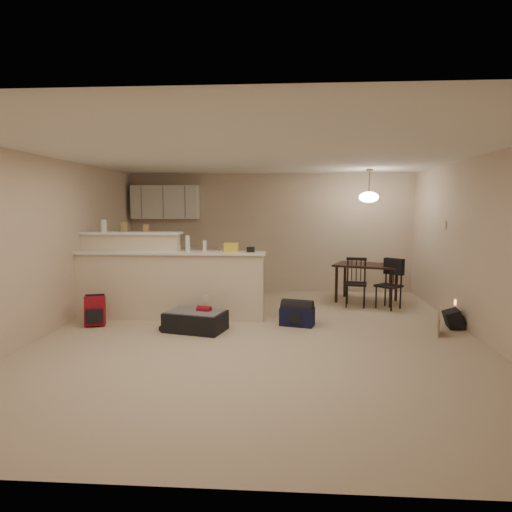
# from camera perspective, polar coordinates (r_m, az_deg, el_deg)

# --- Properties ---
(room) EXTENTS (7.00, 7.02, 2.50)m
(room) POSITION_cam_1_polar(r_m,az_deg,el_deg) (6.25, 0.48, 1.13)
(room) COLOR #BFAC93
(room) RESTS_ON ground
(breakfast_bar) EXTENTS (3.08, 0.58, 1.39)m
(breakfast_bar) POSITION_cam_1_polar(r_m,az_deg,el_deg) (7.59, -12.45, -3.00)
(breakfast_bar) COLOR beige
(breakfast_bar) RESTS_ON ground
(upper_cabinets) EXTENTS (1.40, 0.34, 0.70)m
(upper_cabinets) POSITION_cam_1_polar(r_m,az_deg,el_deg) (9.87, -11.27, 6.62)
(upper_cabinets) COLOR white
(upper_cabinets) RESTS_ON room
(kitchen_counter) EXTENTS (1.80, 0.60, 0.90)m
(kitchen_counter) POSITION_cam_1_polar(r_m,az_deg,el_deg) (9.79, -10.16, -1.86)
(kitchen_counter) COLOR white
(kitchen_counter) RESTS_ON ground
(thermostat) EXTENTS (0.02, 0.12, 0.12)m
(thermostat) POSITION_cam_1_polar(r_m,az_deg,el_deg) (8.20, 22.54, 3.61)
(thermostat) COLOR beige
(thermostat) RESTS_ON room
(jar) EXTENTS (0.10, 0.10, 0.20)m
(jar) POSITION_cam_1_polar(r_m,az_deg,el_deg) (7.94, -18.50, 3.62)
(jar) COLOR silver
(jar) RESTS_ON breakfast_bar
(cereal_box) EXTENTS (0.10, 0.07, 0.16)m
(cereal_box) POSITION_cam_1_polar(r_m,az_deg,el_deg) (7.81, -16.15, 3.51)
(cereal_box) COLOR olive
(cereal_box) RESTS_ON breakfast_bar
(small_box) EXTENTS (0.08, 0.06, 0.12)m
(small_box) POSITION_cam_1_polar(r_m,az_deg,el_deg) (7.70, -13.59, 3.39)
(small_box) COLOR olive
(small_box) RESTS_ON breakfast_bar
(bottle_a) EXTENTS (0.07, 0.07, 0.26)m
(bottle_a) POSITION_cam_1_polar(r_m,az_deg,el_deg) (7.31, -8.54, 1.55)
(bottle_a) COLOR silver
(bottle_a) RESTS_ON breakfast_bar
(bottle_b) EXTENTS (0.06, 0.06, 0.18)m
(bottle_b) POSITION_cam_1_polar(r_m,az_deg,el_deg) (7.26, -6.43, 1.24)
(bottle_b) COLOR silver
(bottle_b) RESTS_ON breakfast_bar
(bag_lump) EXTENTS (0.22, 0.18, 0.14)m
(bag_lump) POSITION_cam_1_polar(r_m,az_deg,el_deg) (7.19, -3.12, 1.06)
(bag_lump) COLOR olive
(bag_lump) RESTS_ON breakfast_bar
(pouch) EXTENTS (0.12, 0.10, 0.08)m
(pouch) POSITION_cam_1_polar(r_m,az_deg,el_deg) (7.17, -0.67, 0.81)
(pouch) COLOR olive
(pouch) RESTS_ON breakfast_bar
(dining_table) EXTENTS (1.36, 1.14, 0.72)m
(dining_table) POSITION_cam_1_polar(r_m,az_deg,el_deg) (8.88, 13.69, -1.56)
(dining_table) COLOR black
(dining_table) RESTS_ON ground
(pendant_lamp) EXTENTS (0.36, 0.36, 0.62)m
(pendant_lamp) POSITION_cam_1_polar(r_m,az_deg,el_deg) (8.81, 13.92, 7.22)
(pendant_lamp) COLOR brown
(pendant_lamp) RESTS_ON room
(dining_chair_near) EXTENTS (0.44, 0.43, 0.88)m
(dining_chair_near) POSITION_cam_1_polar(r_m,az_deg,el_deg) (8.45, 12.37, -3.25)
(dining_chair_near) COLOR black
(dining_chair_near) RESTS_ON ground
(dining_chair_far) EXTENTS (0.53, 0.52, 0.87)m
(dining_chair_far) POSITION_cam_1_polar(r_m,az_deg,el_deg) (8.41, 16.24, -3.43)
(dining_chair_far) COLOR black
(dining_chair_far) RESTS_ON ground
(suitcase) EXTENTS (0.94, 0.73, 0.28)m
(suitcase) POSITION_cam_1_polar(r_m,az_deg,el_deg) (6.76, -7.56, -8.09)
(suitcase) COLOR black
(suitcase) RESTS_ON ground
(red_backpack) EXTENTS (0.34, 0.27, 0.45)m
(red_backpack) POSITION_cam_1_polar(r_m,az_deg,el_deg) (7.39, -19.48, -6.49)
(red_backpack) COLOR maroon
(red_backpack) RESTS_ON ground
(navy_duffel) EXTENTS (0.55, 0.39, 0.27)m
(navy_duffel) POSITION_cam_1_polar(r_m,az_deg,el_deg) (7.02, 5.17, -7.55)
(navy_duffel) COLOR #101233
(navy_duffel) RESTS_ON ground
(black_daypack) EXTENTS (0.25, 0.32, 0.27)m
(black_daypack) POSITION_cam_1_polar(r_m,az_deg,el_deg) (7.45, 23.43, -7.27)
(black_daypack) COLOR black
(black_daypack) RESTS_ON ground
(cardboard_sheet) EXTENTS (0.13, 0.39, 0.31)m
(cardboard_sheet) POSITION_cam_1_polar(r_m,az_deg,el_deg) (7.00, 21.89, -7.88)
(cardboard_sheet) COLOR olive
(cardboard_sheet) RESTS_ON ground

